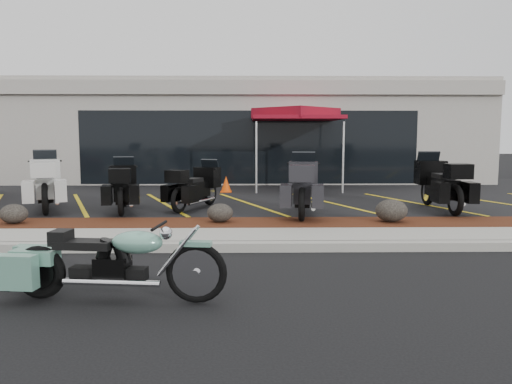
{
  "coord_description": "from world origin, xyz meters",
  "views": [
    {
      "loc": [
        -0.05,
        -7.29,
        1.93
      ],
      "look_at": [
        0.1,
        1.2,
        0.96
      ],
      "focal_mm": 35.0,
      "sensor_mm": 36.0,
      "label": 1
    }
  ],
  "objects_px": {
    "hero_cruiser": "(196,264)",
    "touring_white": "(46,178)",
    "popup_canopy": "(296,116)",
    "traffic_cone": "(226,184)"
  },
  "relations": [
    {
      "from": "hero_cruiser",
      "to": "touring_white",
      "type": "distance_m",
      "value": 8.47
    },
    {
      "from": "touring_white",
      "to": "popup_canopy",
      "type": "bearing_deg",
      "value": -80.3
    },
    {
      "from": "hero_cruiser",
      "to": "touring_white",
      "type": "height_order",
      "value": "touring_white"
    },
    {
      "from": "hero_cruiser",
      "to": "traffic_cone",
      "type": "bearing_deg",
      "value": 97.18
    },
    {
      "from": "traffic_cone",
      "to": "touring_white",
      "type": "bearing_deg",
      "value": -146.61
    },
    {
      "from": "touring_white",
      "to": "hero_cruiser",
      "type": "bearing_deg",
      "value": -168.29
    },
    {
      "from": "traffic_cone",
      "to": "popup_canopy",
      "type": "relative_size",
      "value": 0.13
    },
    {
      "from": "traffic_cone",
      "to": "hero_cruiser",
      "type": "bearing_deg",
      "value": -89.47
    },
    {
      "from": "hero_cruiser",
      "to": "popup_canopy",
      "type": "distance_m",
      "value": 11.5
    },
    {
      "from": "touring_white",
      "to": "popup_canopy",
      "type": "height_order",
      "value": "popup_canopy"
    }
  ]
}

